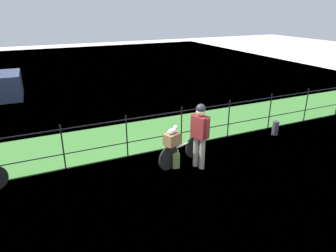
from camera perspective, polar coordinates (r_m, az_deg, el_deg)
name	(u,v)px	position (r m, az deg, el deg)	size (l,w,h in m)	color
ground_plane	(187,184)	(7.25, 3.62, -10.67)	(60.00, 60.00, 0.00)	beige
grass_strip	(141,135)	(9.77, -5.06, -1.75)	(27.00, 2.40, 0.03)	#38702D
harbor_water	(86,79)	(18.09, -14.98, 8.42)	(30.00, 30.00, 0.00)	#60849E
iron_fence	(155,129)	(8.48, -2.41, -0.47)	(18.04, 0.04, 1.19)	black
bicycle_main	(181,151)	(7.96, 2.48, -4.71)	(1.53, 0.59, 0.64)	black
wooden_crate	(172,139)	(7.55, 0.75, -2.45)	(0.37, 0.28, 0.30)	brown
terrier_dog	(173,130)	(7.47, 0.89, -0.81)	(0.32, 0.23, 0.18)	silver
cyclist_person	(200,131)	(7.54, 5.94, -0.84)	(0.38, 0.51, 1.68)	gray
backpack_on_paving	(175,159)	(7.87, 1.38, -6.19)	(0.28, 0.18, 0.40)	olive
mooring_bollard	(275,128)	(10.34, 19.28, -0.34)	(0.20, 0.20, 0.45)	#38383D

